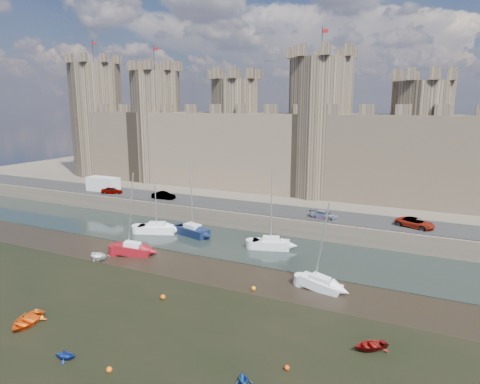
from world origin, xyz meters
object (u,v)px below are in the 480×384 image
(van, at_px, (103,184))
(sailboat_5, at_px, (320,283))
(car_2, at_px, (324,215))
(car_0, at_px, (112,191))
(car_1, at_px, (164,196))
(sailboat_2, at_px, (271,243))
(dinghy_1, at_px, (65,355))
(sailboat_0, at_px, (157,228))
(sailboat_4, at_px, (133,249))
(car_3, at_px, (415,223))
(dinghy_0, at_px, (27,322))
(sailboat_1, at_px, (192,230))

(van, height_order, sailboat_5, sailboat_5)
(car_2, bearing_deg, car_0, 97.55)
(car_1, height_order, sailboat_2, sailboat_2)
(car_2, bearing_deg, dinghy_1, 173.77)
(car_1, xyz_separation_m, sailboat_0, (5.59, -9.52, -2.38))
(car_2, bearing_deg, car_1, 96.62)
(sailboat_4, bearing_deg, car_1, 95.14)
(van, height_order, sailboat_4, sailboat_4)
(car_1, bearing_deg, sailboat_0, -154.81)
(car_3, relative_size, sailboat_2, 0.48)
(dinghy_0, bearing_deg, car_3, 41.61)
(car_0, bearing_deg, car_3, -108.58)
(car_3, height_order, dinghy_1, car_3)
(car_3, relative_size, sailboat_1, 0.46)
(car_0, distance_m, car_3, 49.84)
(van, relative_size, sailboat_1, 0.58)
(sailboat_0, distance_m, dinghy_1, 30.79)
(car_3, height_order, sailboat_2, sailboat_2)
(car_2, xyz_separation_m, dinghy_1, (-9.05, -37.13, -2.68))
(sailboat_1, height_order, sailboat_5, sailboat_1)
(car_0, bearing_deg, dinghy_1, -161.31)
(dinghy_0, bearing_deg, van, 114.24)
(sailboat_4, height_order, dinghy_1, sailboat_4)
(van, bearing_deg, sailboat_5, -23.90)
(car_3, relative_size, dinghy_1, 3.17)
(sailboat_4, height_order, sailboat_5, sailboat_4)
(car_0, xyz_separation_m, sailboat_4, (19.20, -17.65, -2.37))
(car_0, bearing_deg, car_1, -107.03)
(car_2, height_order, sailboat_4, sailboat_4)
(car_1, relative_size, sailboat_1, 0.38)
(van, bearing_deg, sailboat_2, -16.28)
(sailboat_4, bearing_deg, van, 120.03)
(car_2, height_order, dinghy_1, car_2)
(car_1, distance_m, car_2, 27.40)
(car_0, height_order, sailboat_0, sailboat_0)
(car_2, height_order, sailboat_2, sailboat_2)
(van, bearing_deg, sailboat_1, -21.94)
(car_3, distance_m, dinghy_0, 45.19)
(sailboat_5, relative_size, dinghy_0, 2.70)
(car_2, bearing_deg, sailboat_2, 158.74)
(sailboat_0, distance_m, sailboat_5, 27.39)
(sailboat_2, xyz_separation_m, dinghy_1, (-4.46, -28.76, -0.41))
(car_1, xyz_separation_m, car_3, (39.04, 0.31, 0.01))
(car_3, distance_m, sailboat_2, 18.76)
(car_0, relative_size, sailboat_1, 0.35)
(car_0, height_order, car_1, car_1)
(sailboat_4, distance_m, dinghy_1, 21.83)
(dinghy_1, bearing_deg, sailboat_5, -55.35)
(car_3, bearing_deg, sailboat_4, 140.55)
(car_0, distance_m, van, 3.25)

